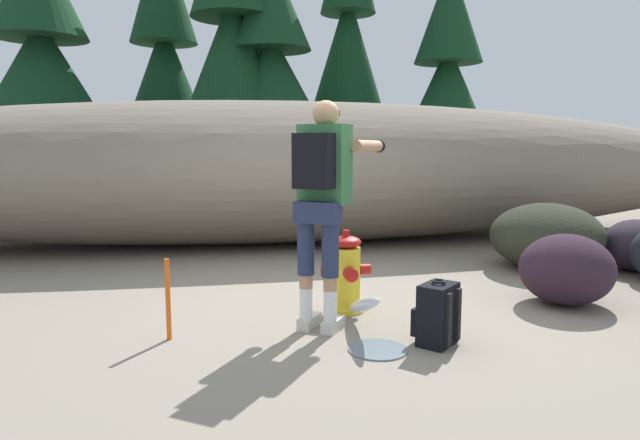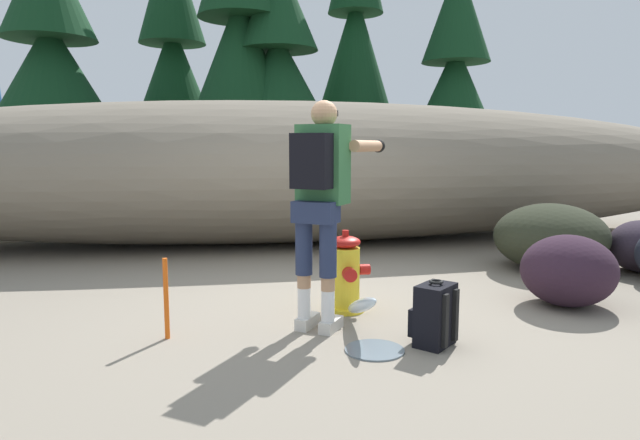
{
  "view_description": "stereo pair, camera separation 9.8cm",
  "coord_description": "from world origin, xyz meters",
  "px_view_note": "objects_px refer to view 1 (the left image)",
  "views": [
    {
      "loc": [
        -0.96,
        -4.67,
        1.4
      ],
      "look_at": [
        -0.03,
        0.15,
        0.75
      ],
      "focal_mm": 31.37,
      "sensor_mm": 36.0,
      "label": 1
    },
    {
      "loc": [
        -0.87,
        -4.69,
        1.4
      ],
      "look_at": [
        -0.03,
        0.15,
        0.75
      ],
      "focal_mm": 31.37,
      "sensor_mm": 36.0,
      "label": 2
    }
  ],
  "objects_px": {
    "boulder_large": "(546,236)",
    "utility_worker": "(324,186)",
    "spare_backpack": "(437,315)",
    "survey_stake": "(168,299)",
    "fire_hydrant": "(346,274)",
    "boulder_small": "(566,269)",
    "boulder_mid": "(636,245)"
  },
  "relations": [
    {
      "from": "boulder_large",
      "to": "utility_worker",
      "type": "bearing_deg",
      "value": -151.57
    },
    {
      "from": "utility_worker",
      "to": "boulder_large",
      "type": "distance_m",
      "value": 3.4
    },
    {
      "from": "spare_backpack",
      "to": "survey_stake",
      "type": "height_order",
      "value": "survey_stake"
    },
    {
      "from": "fire_hydrant",
      "to": "boulder_large",
      "type": "bearing_deg",
      "value": 24.2
    },
    {
      "from": "boulder_large",
      "to": "boulder_small",
      "type": "height_order",
      "value": "boulder_large"
    },
    {
      "from": "spare_backpack",
      "to": "boulder_mid",
      "type": "relative_size",
      "value": 0.58
    },
    {
      "from": "spare_backpack",
      "to": "boulder_large",
      "type": "relative_size",
      "value": 0.35
    },
    {
      "from": "spare_backpack",
      "to": "boulder_small",
      "type": "bearing_deg",
      "value": -106.67
    },
    {
      "from": "boulder_large",
      "to": "boulder_mid",
      "type": "bearing_deg",
      "value": -16.44
    },
    {
      "from": "fire_hydrant",
      "to": "survey_stake",
      "type": "height_order",
      "value": "fire_hydrant"
    },
    {
      "from": "boulder_small",
      "to": "survey_stake",
      "type": "distance_m",
      "value": 3.42
    },
    {
      "from": "boulder_large",
      "to": "boulder_small",
      "type": "bearing_deg",
      "value": -116.4
    },
    {
      "from": "fire_hydrant",
      "to": "boulder_mid",
      "type": "height_order",
      "value": "fire_hydrant"
    },
    {
      "from": "survey_stake",
      "to": "boulder_mid",
      "type": "bearing_deg",
      "value": 15.21
    },
    {
      "from": "fire_hydrant",
      "to": "spare_backpack",
      "type": "relative_size",
      "value": 1.49
    },
    {
      "from": "spare_backpack",
      "to": "boulder_small",
      "type": "xyz_separation_m",
      "value": [
        1.53,
        0.75,
        0.1
      ]
    },
    {
      "from": "utility_worker",
      "to": "boulder_mid",
      "type": "xyz_separation_m",
      "value": [
        3.86,
        1.3,
        -0.82
      ]
    },
    {
      "from": "boulder_mid",
      "to": "survey_stake",
      "type": "distance_m",
      "value": 5.2
    },
    {
      "from": "spare_backpack",
      "to": "survey_stake",
      "type": "distance_m",
      "value": 1.94
    },
    {
      "from": "survey_stake",
      "to": "spare_backpack",
      "type": "bearing_deg",
      "value": -13.67
    },
    {
      "from": "boulder_mid",
      "to": "spare_backpack",
      "type": "bearing_deg",
      "value": -149.9
    },
    {
      "from": "fire_hydrant",
      "to": "survey_stake",
      "type": "xyz_separation_m",
      "value": [
        -1.43,
        -0.45,
        -0.02
      ]
    },
    {
      "from": "boulder_large",
      "to": "boulder_mid",
      "type": "xyz_separation_m",
      "value": [
        0.94,
        -0.28,
        -0.09
      ]
    },
    {
      "from": "utility_worker",
      "to": "boulder_small",
      "type": "relative_size",
      "value": 2.08
    },
    {
      "from": "utility_worker",
      "to": "survey_stake",
      "type": "bearing_deg",
      "value": 127.69
    },
    {
      "from": "boulder_mid",
      "to": "boulder_small",
      "type": "distance_m",
      "value": 1.94
    },
    {
      "from": "boulder_mid",
      "to": "boulder_small",
      "type": "bearing_deg",
      "value": -146.34
    },
    {
      "from": "boulder_small",
      "to": "spare_backpack",
      "type": "bearing_deg",
      "value": -153.97
    },
    {
      "from": "utility_worker",
      "to": "boulder_mid",
      "type": "height_order",
      "value": "utility_worker"
    },
    {
      "from": "utility_worker",
      "to": "boulder_mid",
      "type": "distance_m",
      "value": 4.16
    },
    {
      "from": "spare_backpack",
      "to": "boulder_large",
      "type": "height_order",
      "value": "boulder_large"
    },
    {
      "from": "spare_backpack",
      "to": "boulder_mid",
      "type": "height_order",
      "value": "boulder_mid"
    }
  ]
}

